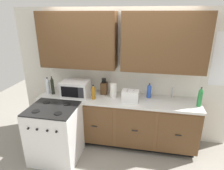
{
  "coord_description": "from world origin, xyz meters",
  "views": [
    {
      "loc": [
        0.51,
        -2.83,
        2.33
      ],
      "look_at": [
        -0.09,
        0.27,
        1.16
      ],
      "focal_mm": 31.27,
      "sensor_mm": 36.0,
      "label": 1
    }
  ],
  "objects": [
    {
      "name": "bottle_dark",
      "position": [
        -1.21,
        0.26,
        1.08
      ],
      "size": [
        0.06,
        0.06,
        0.34
      ],
      "color": "black",
      "rests_on": "counter_run"
    },
    {
      "name": "knife_block",
      "position": [
        -0.27,
        0.45,
        1.03
      ],
      "size": [
        0.11,
        0.14,
        0.31
      ],
      "color": "#52361E",
      "rests_on": "counter_run"
    },
    {
      "name": "stove_range",
      "position": [
        -0.93,
        -0.33,
        0.47
      ],
      "size": [
        0.76,
        0.68,
        0.95
      ],
      "color": "white",
      "rests_on": "ground_plane"
    },
    {
      "name": "counter_run",
      "position": [
        0.0,
        0.3,
        0.47
      ],
      "size": [
        2.83,
        0.64,
        0.91
      ],
      "color": "black",
      "rests_on": "ground_plane"
    },
    {
      "name": "microwave",
      "position": [
        -0.76,
        0.26,
        1.05
      ],
      "size": [
        0.48,
        0.37,
        0.28
      ],
      "color": "white",
      "rests_on": "counter_run"
    },
    {
      "name": "toaster",
      "position": [
        0.23,
        0.22,
        1.01
      ],
      "size": [
        0.28,
        0.18,
        0.19
      ],
      "color": "white",
      "rests_on": "counter_run"
    },
    {
      "name": "bottle_blue",
      "position": [
        0.55,
        0.43,
        1.04
      ],
      "size": [
        0.07,
        0.07,
        0.26
      ],
      "color": "blue",
      "rests_on": "counter_run"
    },
    {
      "name": "sink_faucet",
      "position": [
        0.95,
        0.51,
        1.01
      ],
      "size": [
        0.02,
        0.02,
        0.2
      ],
      "primitive_type": "cylinder",
      "color": "#B2B5BA",
      "rests_on": "counter_run"
    },
    {
      "name": "bottle_green",
      "position": [
        1.35,
        0.23,
        1.07
      ],
      "size": [
        0.07,
        0.07,
        0.33
      ],
      "color": "#237A38",
      "rests_on": "counter_run"
    },
    {
      "name": "wall_unit",
      "position": [
        0.0,
        0.5,
        1.65
      ],
      "size": [
        4.0,
        0.4,
        2.43
      ],
      "color": "silver",
      "rests_on": "ground_plane"
    },
    {
      "name": "paper_towel_roll",
      "position": [
        -0.08,
        0.33,
        1.04
      ],
      "size": [
        0.12,
        0.12,
        0.26
      ],
      "primitive_type": "cylinder",
      "color": "white",
      "rests_on": "counter_run"
    },
    {
      "name": "bottle_clear",
      "position": [
        -1.31,
        0.28,
        1.06
      ],
      "size": [
        0.07,
        0.07,
        0.31
      ],
      "color": "silver",
      "rests_on": "counter_run"
    },
    {
      "name": "ground_plane",
      "position": [
        0.0,
        0.0,
        0.0
      ],
      "size": [
        8.0,
        8.0,
        0.0
      ],
      "primitive_type": "plane",
      "color": "gray"
    },
    {
      "name": "bottle_amber",
      "position": [
        -0.41,
        0.18,
        1.04
      ],
      "size": [
        0.07,
        0.07,
        0.26
      ],
      "color": "#9E6619",
      "rests_on": "counter_run"
    }
  ]
}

